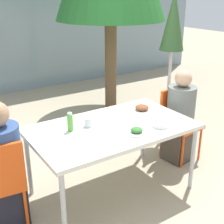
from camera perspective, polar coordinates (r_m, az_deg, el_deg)
name	(u,v)px	position (r m, az deg, el deg)	size (l,w,h in m)	color
ground_plane	(112,190)	(3.45, 0.00, -14.09)	(24.00, 24.00, 0.00)	tan
dining_table	(112,131)	(3.09, 0.00, -3.47)	(1.60, 0.95, 0.75)	silver
chair_left	(0,180)	(2.83, -19.86, -11.59)	(0.44, 0.44, 0.88)	#E54C14
person_left	(3,170)	(2.89, -19.23, -9.94)	(0.34, 0.34, 1.19)	black
chair_right	(177,118)	(3.94, 11.86, -1.11)	(0.44, 0.44, 0.88)	#E54C14
person_right	(180,119)	(3.85, 12.32, -1.33)	(0.33, 0.33, 1.15)	#473D33
closed_umbrella	(172,32)	(4.27, 11.00, 14.16)	(0.36, 0.36, 2.01)	#333333
plate_0	(137,131)	(2.92, 4.54, -3.54)	(0.21, 0.21, 0.06)	white
plate_1	(142,109)	(3.45, 5.49, 0.59)	(0.27, 0.27, 0.07)	white
bottle	(70,122)	(2.97, -7.67, -1.87)	(0.06, 0.06, 0.18)	#51A338
drinking_cup	(88,122)	(3.06, -4.39, -1.87)	(0.08, 0.08, 0.09)	silver
salad_bowl	(161,125)	(3.08, 8.98, -2.28)	(0.15, 0.15, 0.05)	white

